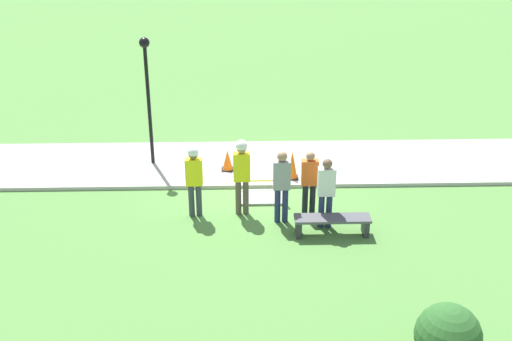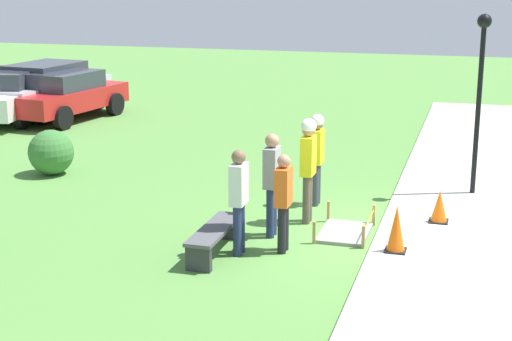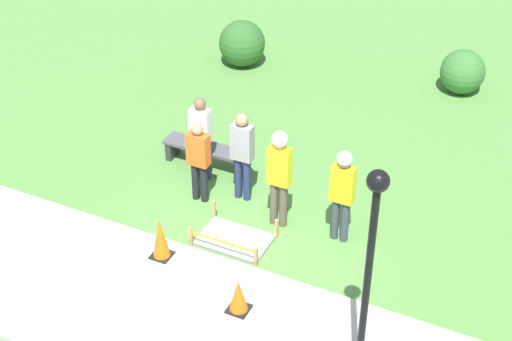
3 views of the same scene
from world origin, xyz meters
name	(u,v)px [view 1 (image 1 of 3)]	position (x,y,z in m)	size (l,w,h in m)	color
ground_plane	(257,189)	(0.00, 0.00, 0.00)	(60.00, 60.00, 0.00)	#51843D
sidewalk	(256,163)	(0.00, -1.51, 0.05)	(28.00, 3.02, 0.10)	#ADAAA3
wet_concrete_patch	(261,197)	(-0.08, 0.56, 0.04)	(1.28, 0.88, 0.39)	gray
traffic_cone_near_patch	(292,165)	(-0.95, -0.42, 0.48)	(0.34, 0.34, 0.77)	black
traffic_cone_far_patch	(228,160)	(0.79, -0.99, 0.39)	(0.34, 0.34, 0.58)	black
park_bench	(332,222)	(-1.64, 2.41, 0.32)	(1.73, 0.44, 0.46)	#2D2D33
worker_supervisor	(242,170)	(0.40, 1.34, 1.18)	(0.40, 0.28, 1.93)	brown
worker_assistant	(194,175)	(1.53, 1.42, 1.08)	(0.40, 0.26, 1.81)	#383D47
bystander_in_orange_shirt	(310,179)	(-1.21, 1.38, 0.92)	(0.40, 0.22, 1.63)	black
bystander_in_gray_shirt	(326,189)	(-1.52, 2.04, 0.99)	(0.40, 0.23, 1.74)	navy
bystander_in_white_shirt	(282,182)	(-0.52, 1.77, 1.04)	(0.40, 0.24, 1.81)	navy
lamppost_near	(147,82)	(2.90, -1.53, 2.47)	(0.28, 0.28, 3.57)	black
shrub_rounded_mid	(448,336)	(-2.99, 6.68, 0.56)	(1.12, 1.12, 1.12)	#2D6028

